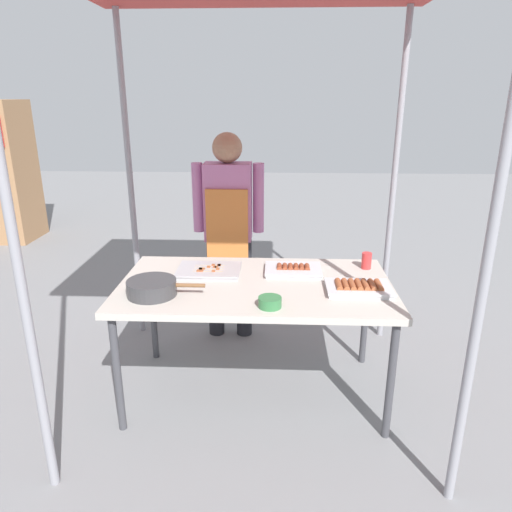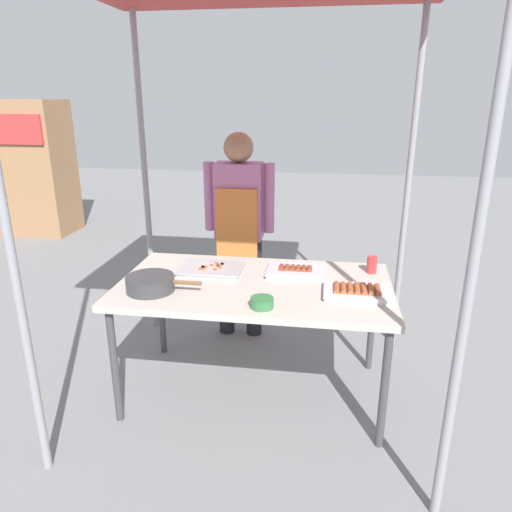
{
  "view_description": "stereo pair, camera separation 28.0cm",
  "coord_description": "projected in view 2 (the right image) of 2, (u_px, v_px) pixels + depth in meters",
  "views": [
    {
      "loc": [
        0.12,
        -2.6,
        1.8
      ],
      "look_at": [
        0.0,
        0.05,
        0.9
      ],
      "focal_mm": 33.27,
      "sensor_mm": 36.0,
      "label": 1
    },
    {
      "loc": [
        0.39,
        -2.57,
        1.8
      ],
      "look_at": [
        0.0,
        0.05,
        0.9
      ],
      "focal_mm": 33.27,
      "sensor_mm": 36.0,
      "label": 2
    }
  ],
  "objects": [
    {
      "name": "tray_pork_links",
      "position": [
        357.0,
        292.0,
        2.62
      ],
      "size": [
        0.37,
        0.25,
        0.05
      ],
      "color": "silver",
      "rests_on": "stall_table"
    },
    {
      "name": "cooking_wok",
      "position": [
        151.0,
        283.0,
        2.67
      ],
      "size": [
        0.43,
        0.27,
        0.09
      ],
      "color": "#38383A",
      "rests_on": "stall_table"
    },
    {
      "name": "neighbor_stall_left",
      "position": [
        31.0,
        168.0,
        6.32
      ],
      "size": [
        0.99,
        0.69,
        1.75
      ],
      "color": "#9E724C",
      "rests_on": "ground"
    },
    {
      "name": "condiment_bowl",
      "position": [
        262.0,
        303.0,
        2.47
      ],
      "size": [
        0.12,
        0.12,
        0.05
      ],
      "primitive_type": "cylinder",
      "color": "#33723F",
      "rests_on": "stall_table"
    },
    {
      "name": "stall_table",
      "position": [
        255.0,
        291.0,
        2.82
      ],
      "size": [
        1.6,
        0.9,
        0.75
      ],
      "color": "#B7B2A8",
      "rests_on": "ground"
    },
    {
      "name": "drink_cup_near_edge",
      "position": [
        372.0,
        265.0,
        2.94
      ],
      "size": [
        0.06,
        0.06,
        0.1
      ],
      "primitive_type": "cylinder",
      "color": "red",
      "rests_on": "stall_table"
    },
    {
      "name": "tray_meat_skewers",
      "position": [
        212.0,
        269.0,
        2.97
      ],
      "size": [
        0.39,
        0.28,
        0.04
      ],
      "color": "#ADADB2",
      "rests_on": "stall_table"
    },
    {
      "name": "vendor_woman",
      "position": [
        239.0,
        221.0,
        3.5
      ],
      "size": [
        0.52,
        0.23,
        1.56
      ],
      "rotation": [
        0.0,
        0.0,
        3.14
      ],
      "color": "black",
      "rests_on": "ground"
    },
    {
      "name": "tray_grilled_sausages",
      "position": [
        295.0,
        271.0,
        2.93
      ],
      "size": [
        0.35,
        0.25,
        0.05
      ],
      "color": "silver",
      "rests_on": "stall_table"
    },
    {
      "name": "ground_plane",
      "position": [
        255.0,
        391.0,
        3.04
      ],
      "size": [
        18.0,
        18.0,
        0.0
      ],
      "primitive_type": "plane",
      "color": "slate"
    }
  ]
}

